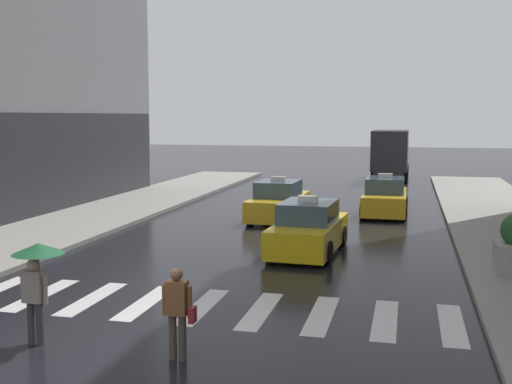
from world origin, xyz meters
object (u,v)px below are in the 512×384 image
at_px(taxi_second, 279,202).
at_px(taxi_third, 385,198).
at_px(box_truck, 391,153).
at_px(pedestrian_with_umbrella, 37,266).
at_px(taxi_lead, 309,230).
at_px(pedestrian_with_handbag, 178,308).

height_order(taxi_second, taxi_third, same).
relative_size(taxi_third, box_truck, 0.60).
bearing_deg(taxi_second, pedestrian_with_umbrella, -95.51).
bearing_deg(box_truck, pedestrian_with_umbrella, -99.61).
height_order(taxi_lead, taxi_third, same).
xyz_separation_m(taxi_third, pedestrian_with_umbrella, (-5.70, -17.74, 0.79)).
relative_size(taxi_second, pedestrian_with_umbrella, 2.37).
xyz_separation_m(taxi_second, pedestrian_with_umbrella, (-1.48, -15.30, 0.79)).
bearing_deg(pedestrian_with_handbag, taxi_third, 80.74).
bearing_deg(pedestrian_with_handbag, box_truck, 85.23).
bearing_deg(taxi_lead, pedestrian_with_umbrella, -111.52).
xyz_separation_m(taxi_third, pedestrian_with_handbag, (-2.91, -17.84, 0.21)).
relative_size(taxi_third, pedestrian_with_umbrella, 2.34).
bearing_deg(pedestrian_with_umbrella, box_truck, 80.39).
distance_m(taxi_second, pedestrian_with_umbrella, 15.39).
bearing_deg(pedestrian_with_handbag, taxi_lead, 84.74).
bearing_deg(taxi_second, box_truck, 76.85).
bearing_deg(box_truck, taxi_second, -103.15).
bearing_deg(pedestrian_with_handbag, taxi_second, 94.87).
bearing_deg(taxi_second, taxi_lead, -70.22).
height_order(taxi_third, pedestrian_with_handbag, taxi_third).
xyz_separation_m(taxi_lead, pedestrian_with_umbrella, (-3.65, -9.26, 0.79)).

